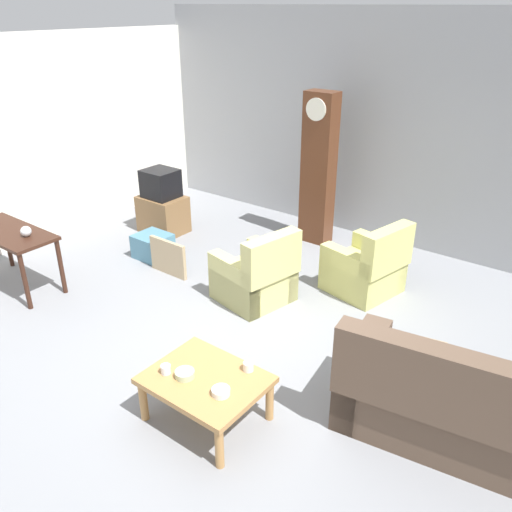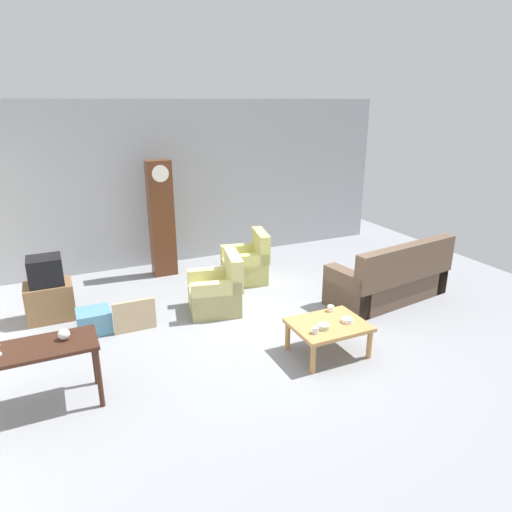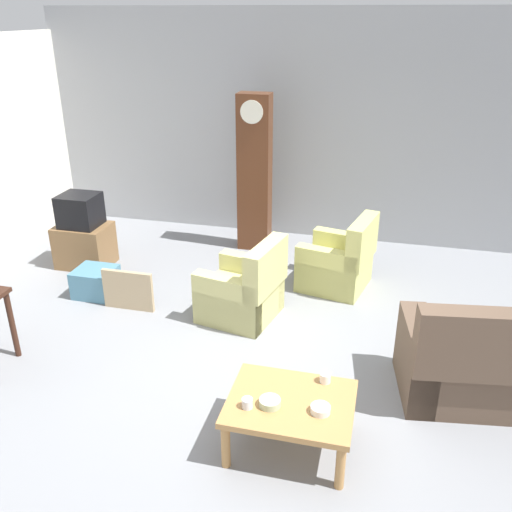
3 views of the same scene
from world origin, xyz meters
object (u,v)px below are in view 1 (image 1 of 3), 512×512
object	(u,v)px
cup_white_porcelain	(248,366)
bowl_shallow_green	(185,374)
glass_dome_cloche	(26,231)
armchair_olive_near	(256,277)
armchair_olive_far	(366,269)
framed_picture_leaning	(168,257)
bowl_white_stacked	(221,392)
cup_blue_rimmed	(166,369)
tv_crt	(161,184)
tv_stand_cabinet	(163,214)
storage_box_blue	(153,246)
couch_floral	(474,414)
grandfather_clock	(318,170)
coffee_table_wood	(206,384)
console_table_dark	(11,239)

from	to	relation	value
cup_white_porcelain	bowl_shallow_green	distance (m)	0.53
glass_dome_cloche	cup_white_porcelain	bearing A→B (deg)	-1.20
armchair_olive_near	armchair_olive_far	bearing A→B (deg)	46.37
glass_dome_cloche	framed_picture_leaning	bearing A→B (deg)	54.35
bowl_white_stacked	cup_blue_rimmed	bearing A→B (deg)	-171.82
tv_crt	glass_dome_cloche	bearing A→B (deg)	-86.40
armchair_olive_near	bowl_shallow_green	xyz separation A→B (m)	(0.73, -1.93, 0.16)
armchair_olive_near	bowl_white_stacked	world-z (taller)	armchair_olive_near
armchair_olive_near	tv_stand_cabinet	world-z (taller)	armchair_olive_near
armchair_olive_near	framed_picture_leaning	bearing A→B (deg)	-173.30
framed_picture_leaning	storage_box_blue	world-z (taller)	framed_picture_leaning
armchair_olive_far	bowl_shallow_green	size ratio (longest dim) A/B	5.72
tv_crt	couch_floral	bearing A→B (deg)	-17.44
storage_box_blue	bowl_white_stacked	xyz separation A→B (m)	(2.96, -1.98, 0.30)
cup_white_porcelain	armchair_olive_far	bearing A→B (deg)	93.49
armchair_olive_near	grandfather_clock	bearing A→B (deg)	100.59
cup_blue_rimmed	bowl_shallow_green	bearing A→B (deg)	20.86
coffee_table_wood	framed_picture_leaning	distance (m)	2.76
armchair_olive_near	grandfather_clock	xyz separation A→B (m)	(-0.36, 1.94, 0.78)
glass_dome_cloche	armchair_olive_far	bearing A→B (deg)	37.48
grandfather_clock	tv_stand_cabinet	bearing A→B (deg)	-150.91
glass_dome_cloche	bowl_shallow_green	bearing A→B (deg)	-8.66
couch_floral	grandfather_clock	bearing A→B (deg)	138.45
tv_stand_cabinet	framed_picture_leaning	distance (m)	1.45
armchair_olive_far	grandfather_clock	size ratio (longest dim) A/B	0.43
armchair_olive_far	bowl_shallow_green	bearing A→B (deg)	-94.14
armchair_olive_near	armchair_olive_far	distance (m)	1.36
armchair_olive_near	bowl_shallow_green	world-z (taller)	armchair_olive_near
tv_stand_cabinet	cup_white_porcelain	xyz separation A→B (m)	(3.50, -2.34, 0.19)
bowl_shallow_green	framed_picture_leaning	bearing A→B (deg)	139.09
coffee_table_wood	framed_picture_leaning	xyz separation A→B (m)	(-2.19, 1.68, -0.14)
grandfather_clock	armchair_olive_far	bearing A→B (deg)	-36.35
couch_floral	tv_stand_cabinet	xyz separation A→B (m)	(-5.16, 1.62, -0.07)
console_table_dark	cup_white_porcelain	distance (m)	3.68
tv_crt	framed_picture_leaning	xyz separation A→B (m)	(1.09, -0.96, -0.54)
coffee_table_wood	glass_dome_cloche	world-z (taller)	glass_dome_cloche
cup_blue_rimmed	bowl_white_stacked	bearing A→B (deg)	8.18
console_table_dark	grandfather_clock	bearing A→B (deg)	57.20
tv_crt	cup_white_porcelain	size ratio (longest dim) A/B	5.37
console_table_dark	storage_box_blue	size ratio (longest dim) A/B	2.80
storage_box_blue	bowl_shallow_green	size ratio (longest dim) A/B	2.84
cup_white_porcelain	cup_blue_rimmed	distance (m)	0.69
console_table_dark	tv_stand_cabinet	world-z (taller)	console_table_dark
tv_stand_cabinet	bowl_shallow_green	bearing A→B (deg)	-41.05
tv_crt	cup_blue_rimmed	world-z (taller)	tv_crt
framed_picture_leaning	cup_white_porcelain	distance (m)	2.79
tv_crt	glass_dome_cloche	xyz separation A→B (m)	(0.14, -2.27, 0.03)
armchair_olive_far	coffee_table_wood	world-z (taller)	armchair_olive_far
bowl_white_stacked	cup_white_porcelain	bearing A→B (deg)	92.01
framed_picture_leaning	glass_dome_cloche	distance (m)	1.72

